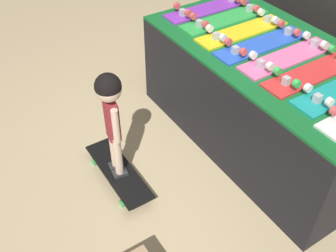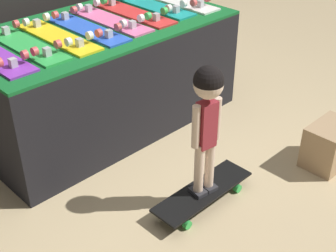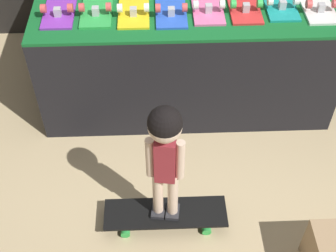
{
  "view_description": "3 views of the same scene",
  "coord_description": "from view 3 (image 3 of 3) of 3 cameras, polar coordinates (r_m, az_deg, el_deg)",
  "views": [
    {
      "loc": [
        1.61,
        -1.35,
        2.18
      ],
      "look_at": [
        -0.1,
        -0.26,
        0.4
      ],
      "focal_mm": 42.0,
      "sensor_mm": 36.0,
      "label": 1
    },
    {
      "loc": [
        -1.86,
        -2.03,
        1.9
      ],
      "look_at": [
        -0.17,
        -0.32,
        0.41
      ],
      "focal_mm": 50.0,
      "sensor_mm": 36.0,
      "label": 2
    },
    {
      "loc": [
        -0.22,
        -2.09,
        2.35
      ],
      "look_at": [
        -0.15,
        -0.25,
        0.41
      ],
      "focal_mm": 50.0,
      "sensor_mm": 36.0,
      "label": 3
    }
  ],
  "objects": [
    {
      "name": "child",
      "position": [
        2.24,
        -0.36,
        -2.51
      ],
      "size": [
        0.19,
        0.17,
        0.82
      ],
      "rotation": [
        0.0,
        0.0,
        -0.14
      ],
      "color": "#2D2D33",
      "rests_on": "skateboard_on_floor"
    },
    {
      "name": "skateboard_on_floor",
      "position": [
        2.71,
        -0.31,
        -10.67
      ],
      "size": [
        0.7,
        0.2,
        0.09
      ],
      "color": "black",
      "rests_on": "ground_plane"
    },
    {
      "name": "ground_plane",
      "position": [
        3.15,
        2.59,
        -1.69
      ],
      "size": [
        16.0,
        16.0,
        0.0
      ],
      "primitive_type": "plane",
      "color": "tan"
    },
    {
      "name": "display_rack",
      "position": [
        3.31,
        2.13,
        10.14
      ],
      "size": [
        1.92,
        1.01,
        0.77
      ],
      "color": "black",
      "rests_on": "ground_plane"
    }
  ]
}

